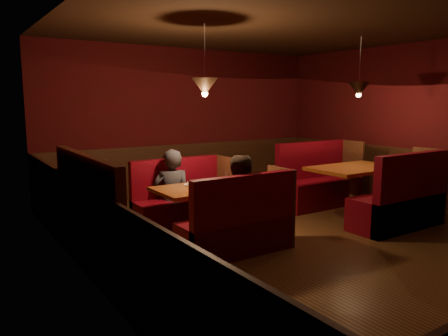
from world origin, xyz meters
TOP-DOWN VIEW (x-y plane):
  - room at (-0.28, 0.05)m, footprint 6.02×7.02m
  - main_table at (-1.24, 0.65)m, footprint 1.35×0.82m
  - main_bench_far at (-1.23, 1.42)m, footprint 1.48×0.53m
  - main_bench_near at (-1.23, -0.11)m, footprint 1.48×0.53m
  - second_table at (1.37, 0.33)m, footprint 1.44×0.92m
  - second_bench_far at (1.40, 1.20)m, footprint 1.60×0.60m
  - second_bench_near at (1.40, -0.53)m, footprint 1.60×0.60m
  - diner_a at (-1.42, 1.33)m, footprint 0.65×0.54m
  - diner_b at (-1.11, -0.04)m, footprint 0.88×0.75m

SIDE VIEW (x-z plane):
  - main_bench_far at x=-1.23m, z-range -0.18..0.83m
  - main_bench_near at x=-1.23m, z-range -0.18..0.83m
  - second_bench_far at x=1.40m, z-range -0.21..0.93m
  - second_bench_near at x=1.40m, z-range -0.21..0.93m
  - main_table at x=-1.24m, z-range 0.08..1.03m
  - second_table at x=1.37m, z-range 0.20..1.01m
  - diner_a at x=-1.42m, z-range 0.00..1.53m
  - diner_b at x=-1.11m, z-range 0.00..1.56m
  - room at x=-0.28m, z-range -0.41..2.51m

